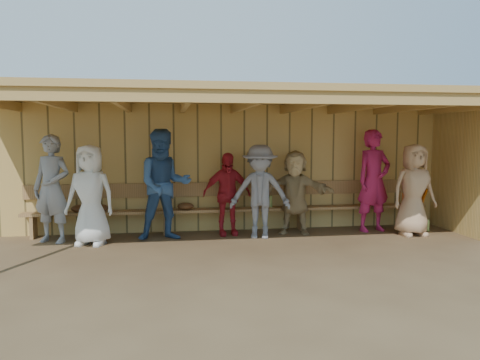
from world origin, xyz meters
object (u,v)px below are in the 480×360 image
Objects in this scene: player_g at (374,181)px; bench at (234,204)px; player_a at (52,189)px; player_h at (414,190)px; player_e at (260,192)px; player_b at (90,195)px; player_f at (295,192)px; player_c at (164,185)px; player_d at (227,194)px.

player_g is 2.68m from bench.
player_h is at bearing 18.66° from player_a.
bench is (-0.38, 0.64, -0.30)m from player_e.
player_g reaches higher than player_a.
player_g reaches higher than player_e.
player_b reaches higher than player_f.
player_f reaches higher than bench.
player_b is at bearing -163.63° from bench.
player_a is 6.36m from player_h.
player_h is at bearing -15.12° from bench.
player_c is at bearing 24.27° from player_b.
player_g is at bearing 21.46° from player_e.
player_b is 0.86× the size of player_c.
player_d is 0.98× the size of player_f.
player_e is at bearing -35.73° from player_d.
player_e is 1.07× the size of player_f.
player_d is (2.33, 0.42, -0.08)m from player_b.
player_c is 1.17× the size of player_e.
player_d is at bearing 167.06° from player_g.
player_g is 0.25× the size of bench.
player_a is 4.26m from player_f.
player_b is 5.67m from player_h.
player_d is at bearing 4.26° from player_c.
player_a is 1.10× the size of player_b.
player_e reaches higher than bench.
player_a reaches higher than bench.
player_a is 5.79m from player_g.
player_c is 1.28× the size of player_d.
bench is (3.17, 0.44, -0.39)m from player_a.
player_d is at bearing -162.62° from player_f.
player_a is 1.22× the size of player_d.
player_f is 0.20× the size of bench.
player_c is at bearing 170.68° from player_g.
player_g is at bearing 137.05° from player_h.
player_g is at bearing 20.34° from player_f.
player_g is 0.74m from player_h.
player_c is 2.39m from player_f.
player_e is 0.22× the size of bench.
player_b is 2.63m from bench.
player_d is at bearing 164.43° from player_e.
player_f is at bearing -19.20° from bench.
player_d is 2.80m from player_g.
player_e is 2.80m from player_h.
player_e is 0.99× the size of player_h.
player_h is (2.79, -0.22, 0.01)m from player_e.
player_b is at bearing -1.08° from player_a.
player_c reaches higher than player_d.
player_b is at bearing -163.19° from player_e.
player_a reaches higher than player_b.
player_d is at bearing -118.87° from bench.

